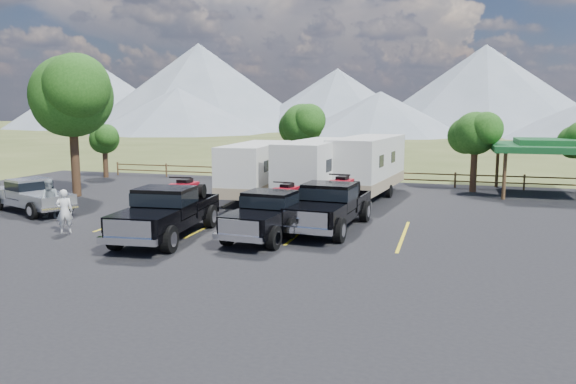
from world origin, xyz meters
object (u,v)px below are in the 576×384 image
(trailer_left, at_px, (255,170))
(person_a, at_px, (64,211))
(rig_right, at_px, (331,204))
(pavilion, at_px, (549,147))
(tree_big_nw, at_px, (71,96))
(pickup_silver, at_px, (31,195))
(trailer_right, at_px, (368,166))
(rig_left, at_px, (168,210))
(person_b, at_px, (50,199))
(trailer_center, at_px, (317,170))
(rig_center, at_px, (272,212))

(trailer_left, bearing_deg, person_a, -116.64)
(rig_right, height_order, trailer_left, trailer_left)
(pavilion, bearing_deg, trailer_left, -157.94)
(tree_big_nw, height_order, pavilion, tree_big_nw)
(trailer_left, distance_m, pickup_silver, 11.14)
(trailer_left, distance_m, trailer_right, 6.23)
(tree_big_nw, xyz_separation_m, trailer_right, (15.81, 4.17, -3.81))
(pavilion, relative_size, person_a, 3.53)
(person_a, bearing_deg, rig_left, 152.39)
(person_b, bearing_deg, trailer_right, 25.80)
(pickup_silver, bearing_deg, rig_right, 114.20)
(trailer_center, bearing_deg, trailer_right, 50.23)
(trailer_left, relative_size, pickup_silver, 1.55)
(trailer_right, bearing_deg, person_b, -134.99)
(trailer_left, xyz_separation_m, trailer_right, (5.72, 2.46, 0.17))
(rig_center, height_order, person_b, rig_center)
(person_a, bearing_deg, tree_big_nw, -90.17)
(rig_center, bearing_deg, pavilion, 55.32)
(pavilion, distance_m, trailer_right, 10.50)
(trailer_left, distance_m, trailer_center, 3.40)
(rig_center, height_order, trailer_left, trailer_left)
(trailer_left, xyz_separation_m, trailer_center, (3.40, 0.09, 0.11))
(trailer_right, relative_size, person_a, 5.50)
(rig_right, distance_m, pickup_silver, 14.41)
(rig_left, xyz_separation_m, rig_right, (5.69, 3.17, -0.02))
(rig_center, xyz_separation_m, person_a, (-8.04, -1.84, -0.07))
(rig_left, height_order, trailer_center, trailer_center)
(pickup_silver, xyz_separation_m, person_a, (4.43, -3.33, 0.04))
(person_a, bearing_deg, trailer_left, -148.71)
(rig_center, distance_m, person_b, 10.65)
(tree_big_nw, xyz_separation_m, pavilion, (25.55, 7.97, -2.81))
(trailer_center, distance_m, person_b, 13.00)
(trailer_left, height_order, trailer_center, trailer_center)
(trailer_left, bearing_deg, rig_center, -68.68)
(trailer_center, bearing_deg, person_b, -139.28)
(pavilion, distance_m, person_a, 25.77)
(tree_big_nw, xyz_separation_m, trailer_left, (10.09, 1.71, -3.97))
(trailer_left, height_order, trailer_right, trailer_right)
(trailer_center, height_order, person_b, trailer_center)
(person_a, distance_m, person_b, 3.53)
(trailer_left, relative_size, person_a, 4.96)
(pavilion, height_order, trailer_right, trailer_right)
(rig_right, relative_size, person_a, 3.73)
(trailer_left, bearing_deg, trailer_right, 20.98)
(tree_big_nw, relative_size, rig_left, 1.17)
(tree_big_nw, height_order, rig_right, tree_big_nw)
(rig_right, relative_size, pickup_silver, 1.17)
(rig_right, height_order, trailer_center, trailer_center)
(rig_right, bearing_deg, trailer_center, 112.77)
(tree_big_nw, relative_size, person_a, 4.46)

